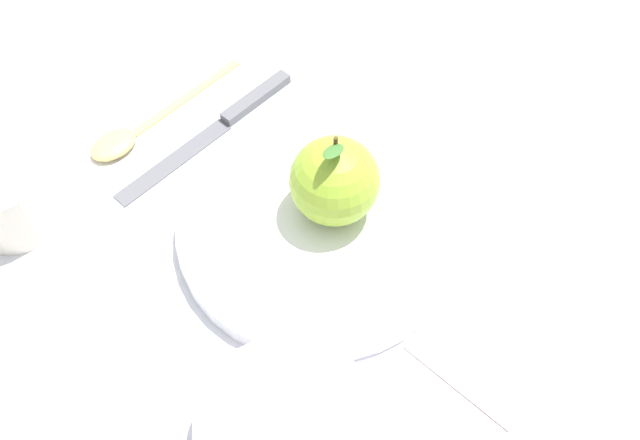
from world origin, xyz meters
TOP-DOWN VIEW (x-y plane):
  - ground_plane at (0.00, 0.00)m, footprint 2.40×2.40m
  - dinner_plate at (0.03, 0.01)m, footprint 0.25×0.25m
  - apple at (0.01, 0.02)m, footprint 0.08×0.08m
  - side_bowl at (0.21, 0.02)m, footprint 0.13×0.13m
  - cup at (0.07, -0.26)m, footprint 0.08×0.08m
  - knife at (-0.08, -0.11)m, footprint 0.19×0.13m
  - spoon at (-0.05, -0.19)m, footprint 0.17×0.12m
  - linen_napkin at (0.07, 0.19)m, footprint 0.21×0.18m

SIDE VIEW (x-z plane):
  - ground_plane at x=0.00m, z-range 0.00..0.00m
  - linen_napkin at x=0.07m, z-range 0.00..0.00m
  - knife at x=-0.08m, z-range 0.00..0.01m
  - spoon at x=-0.05m, z-range 0.00..0.01m
  - dinner_plate at x=0.03m, z-range 0.00..0.02m
  - side_bowl at x=0.21m, z-range 0.00..0.04m
  - cup at x=0.07m, z-range 0.00..0.07m
  - apple at x=0.01m, z-range 0.01..0.10m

